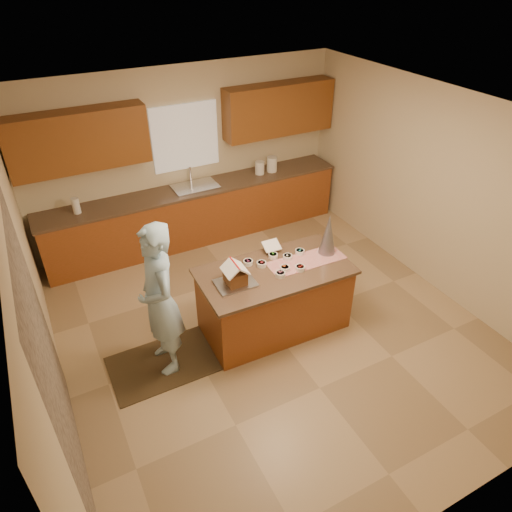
% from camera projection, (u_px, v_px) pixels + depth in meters
% --- Properties ---
extents(floor, '(5.50, 5.50, 0.00)m').
position_uv_depth(floor, '(270.00, 326.00, 5.97)').
color(floor, tan).
rests_on(floor, ground).
extents(ceiling, '(5.50, 5.50, 0.00)m').
position_uv_depth(ceiling, '(275.00, 117.00, 4.46)').
color(ceiling, silver).
rests_on(ceiling, floor).
extents(wall_back, '(5.50, 5.50, 0.00)m').
position_uv_depth(wall_back, '(186.00, 155.00, 7.23)').
color(wall_back, beige).
rests_on(wall_back, floor).
extents(wall_front, '(5.50, 5.50, 0.00)m').
position_uv_depth(wall_front, '(467.00, 422.00, 3.19)').
color(wall_front, beige).
rests_on(wall_front, floor).
extents(wall_left, '(5.50, 5.50, 0.00)m').
position_uv_depth(wall_left, '(35.00, 303.00, 4.25)').
color(wall_left, beige).
rests_on(wall_left, floor).
extents(wall_right, '(5.50, 5.50, 0.00)m').
position_uv_depth(wall_right, '(436.00, 191.00, 6.17)').
color(wall_right, beige).
rests_on(wall_right, floor).
extents(stone_accent, '(0.00, 2.50, 2.50)m').
position_uv_depth(stone_accent, '(52.00, 368.00, 3.73)').
color(stone_accent, gray).
rests_on(stone_accent, wall_left).
extents(window_curtain, '(1.05, 0.03, 1.00)m').
position_uv_depth(window_curtain, '(185.00, 137.00, 7.04)').
color(window_curtain, white).
rests_on(window_curtain, wall_back).
extents(back_counter_base, '(4.80, 0.60, 0.88)m').
position_uv_depth(back_counter_base, '(197.00, 215.00, 7.52)').
color(back_counter_base, brown).
rests_on(back_counter_base, floor).
extents(back_counter_top, '(4.85, 0.63, 0.04)m').
position_uv_depth(back_counter_top, '(195.00, 189.00, 7.27)').
color(back_counter_top, brown).
rests_on(back_counter_top, back_counter_base).
extents(upper_cabinet_left, '(1.85, 0.35, 0.80)m').
position_uv_depth(upper_cabinet_left, '(78.00, 141.00, 6.20)').
color(upper_cabinet_left, brown).
rests_on(upper_cabinet_left, wall_back).
extents(upper_cabinet_right, '(1.85, 0.35, 0.80)m').
position_uv_depth(upper_cabinet_right, '(279.00, 109.00, 7.39)').
color(upper_cabinet_right, brown).
rests_on(upper_cabinet_right, wall_back).
extents(sink, '(0.70, 0.45, 0.12)m').
position_uv_depth(sink, '(195.00, 189.00, 7.27)').
color(sink, silver).
rests_on(sink, back_counter_top).
extents(faucet, '(0.03, 0.03, 0.28)m').
position_uv_depth(faucet, '(190.00, 175.00, 7.31)').
color(faucet, silver).
rests_on(faucet, back_counter_top).
extents(island_base, '(1.76, 0.92, 0.85)m').
position_uv_depth(island_base, '(274.00, 300.00, 5.73)').
color(island_base, brown).
rests_on(island_base, floor).
extents(island_top, '(1.84, 1.00, 0.04)m').
position_uv_depth(island_top, '(275.00, 271.00, 5.48)').
color(island_top, brown).
rests_on(island_top, island_base).
extents(table_runner, '(0.98, 0.37, 0.01)m').
position_uv_depth(table_runner, '(306.00, 261.00, 5.63)').
color(table_runner, '#A40B11').
rests_on(table_runner, island_top).
extents(baking_tray, '(0.45, 0.34, 0.02)m').
position_uv_depth(baking_tray, '(235.00, 283.00, 5.24)').
color(baking_tray, silver).
rests_on(baking_tray, island_top).
extents(cookbook, '(0.22, 0.17, 0.09)m').
position_uv_depth(cookbook, '(271.00, 246.00, 5.75)').
color(cookbook, white).
rests_on(cookbook, island_top).
extents(tinsel_tree, '(0.22, 0.22, 0.53)m').
position_uv_depth(tinsel_tree, '(328.00, 234.00, 5.63)').
color(tinsel_tree, '#A2A3AD').
rests_on(tinsel_tree, island_top).
extents(rug, '(1.25, 0.81, 0.01)m').
position_uv_depth(rug, '(165.00, 363.00, 5.43)').
color(rug, black).
rests_on(rug, floor).
extents(boy, '(0.45, 0.67, 1.84)m').
position_uv_depth(boy, '(160.00, 301.00, 4.93)').
color(boy, '#AAD4F2').
rests_on(boy, rug).
extents(canister_a, '(0.15, 0.15, 0.21)m').
position_uv_depth(canister_a, '(260.00, 168.00, 7.63)').
color(canister_a, white).
rests_on(canister_a, back_counter_top).
extents(canister_b, '(0.17, 0.17, 0.25)m').
position_uv_depth(canister_b, '(272.00, 164.00, 7.71)').
color(canister_b, white).
rests_on(canister_b, back_counter_top).
extents(canister_c, '(0.13, 0.13, 0.19)m').
position_uv_depth(canister_c, '(271.00, 166.00, 7.73)').
color(canister_c, white).
rests_on(canister_c, back_counter_top).
extents(paper_towel, '(0.11, 0.11, 0.23)m').
position_uv_depth(paper_towel, '(76.00, 206.00, 6.51)').
color(paper_towel, white).
rests_on(paper_towel, back_counter_top).
extents(gingerbread_house, '(0.27, 0.28, 0.27)m').
position_uv_depth(gingerbread_house, '(235.00, 275.00, 5.17)').
color(gingerbread_house, brown).
rests_on(gingerbread_house, baking_tray).
extents(candy_bowls, '(0.79, 0.50, 0.05)m').
position_uv_depth(candy_bowls, '(279.00, 263.00, 5.55)').
color(candy_bowls, orange).
rests_on(candy_bowls, island_top).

